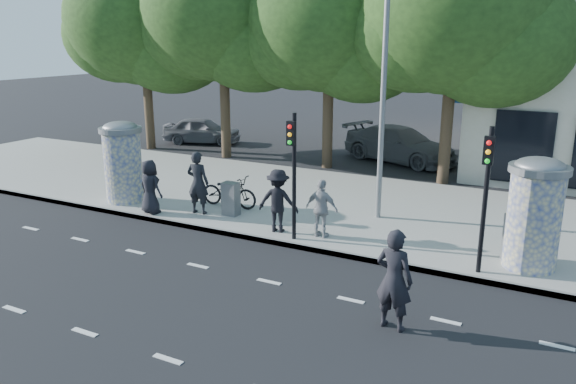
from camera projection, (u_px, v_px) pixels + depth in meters
The scene contains 24 objects.
ground at pixel (236, 307), 11.65m from camera, with size 120.00×120.00×0.00m, color black.
sidewalk at pixel (362, 209), 18.04m from camera, with size 40.00×8.00×0.15m, color gray.
curb at pixel (309, 248), 14.66m from camera, with size 40.00×0.10×0.16m, color slate.
lane_dash_near at pixel (168, 359), 9.77m from camera, with size 32.00×0.12×0.01m, color silver.
lane_dash_far at pixel (269, 282), 12.84m from camera, with size 32.00×0.12×0.01m, color silver.
ad_column_left at pixel (123, 160), 18.28m from camera, with size 1.36×1.36×2.65m.
ad_column_right at pixel (535, 211), 12.94m from camera, with size 1.36×1.36×2.65m.
traffic_pole_near at pixel (293, 164), 14.56m from camera, with size 0.22×0.31×3.40m.
traffic_pole_far at pixel (486, 186), 12.43m from camera, with size 0.22×0.31×3.40m.
street_lamp at pixel (384, 60), 15.68m from camera, with size 0.25×0.93×8.00m.
tree_far_left at pixel (143, 19), 26.44m from camera, with size 7.20×7.20×9.26m.
tree_mid_left at pixel (222, 11), 24.36m from camera, with size 7.20×7.20×9.57m.
tree_near_left at pixel (330, 20), 22.43m from camera, with size 6.80×6.80×8.97m.
tree_center at pixel (455, 10), 19.80m from camera, with size 7.00×7.00×9.30m.
ped_a at pixel (150, 187), 17.13m from camera, with size 0.82×0.53×1.67m, color black.
ped_b at pixel (198, 183), 17.09m from camera, with size 0.71×0.47×1.94m, color black.
ped_d at pixel (278, 201), 15.51m from camera, with size 1.15×0.66×1.77m, color black.
ped_e at pixel (322, 209), 15.08m from camera, with size 0.94×0.54×1.61m, color #A3A2A5.
man_road at pixel (394, 280), 10.57m from camera, with size 0.73×0.48×2.01m, color black.
bicycle at pixel (229, 191), 17.86m from camera, with size 1.95×0.68×1.02m, color black.
cabinet_left at pixel (231, 199), 17.04m from camera, with size 0.49×0.35×1.02m, color slate.
cabinet_right at pixel (517, 238), 13.55m from camera, with size 0.56×0.41×1.17m, color slate.
car_left at pixel (202, 130), 29.28m from camera, with size 4.00×1.61×1.36m, color slate.
car_right at pixel (400, 144), 24.98m from camera, with size 5.34×2.17×1.55m, color #53565B.
Camera 1 is at (5.83, -8.89, 5.44)m, focal length 35.00 mm.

